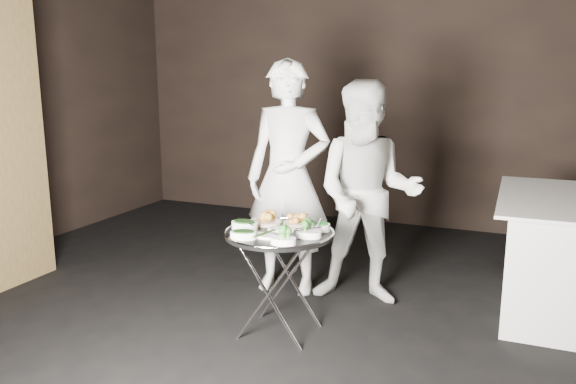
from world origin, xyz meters
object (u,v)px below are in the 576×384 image
at_px(tray_stand, 279,278).
at_px(waiter_right, 368,194).
at_px(waiter_left, 288,178).
at_px(serving_tray, 279,233).

distance_m(tray_stand, waiter_right, 0.97).
bearing_deg(waiter_right, waiter_left, 170.43).
relative_size(serving_tray, waiter_right, 0.43).
bearing_deg(tray_stand, serving_tray, -63.43).
distance_m(serving_tray, waiter_left, 0.84).
bearing_deg(serving_tray, waiter_left, 108.62).
height_order(serving_tray, waiter_right, waiter_right).
bearing_deg(waiter_right, tray_stand, -126.49).
bearing_deg(serving_tray, waiter_right, 63.52).
xyz_separation_m(serving_tray, waiter_left, (-0.26, 0.77, 0.22)).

